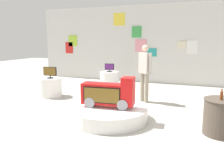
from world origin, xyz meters
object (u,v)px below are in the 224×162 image
at_px(novelty_firetruck_tv, 109,95).
at_px(shopper_browsing_near_truck, 145,69).
at_px(tv_on_left_rear, 50,72).
at_px(tv_on_right_rear, 109,68).
at_px(side_table_round, 223,117).
at_px(display_pedestal_left_rear, 51,87).
at_px(main_display_pedestal, 108,113).
at_px(display_pedestal_right_rear, 109,79).
at_px(bottle_on_side_table, 222,95).

distance_m(novelty_firetruck_tv, shopper_browsing_near_truck, 2.02).
relative_size(tv_on_left_rear, tv_on_right_rear, 1.27).
bearing_deg(tv_on_right_rear, side_table_round, -42.99).
bearing_deg(novelty_firetruck_tv, tv_on_right_rear, 111.92).
height_order(novelty_firetruck_tv, display_pedestal_left_rear, novelty_firetruck_tv).
relative_size(main_display_pedestal, shopper_browsing_near_truck, 1.08).
relative_size(display_pedestal_right_rear, tv_on_right_rear, 2.02).
bearing_deg(main_display_pedestal, tv_on_left_rear, 151.46).
bearing_deg(tv_on_left_rear, novelty_firetruck_tv, -28.39).
height_order(main_display_pedestal, novelty_firetruck_tv, novelty_firetruck_tv).
relative_size(novelty_firetruck_tv, bottle_on_side_table, 5.68).
bearing_deg(shopper_browsing_near_truck, display_pedestal_left_rear, -171.48).
distance_m(side_table_round, shopper_browsing_near_truck, 2.90).
relative_size(main_display_pedestal, tv_on_right_rear, 4.99).
bearing_deg(novelty_firetruck_tv, shopper_browsing_near_truck, 78.78).
bearing_deg(main_display_pedestal, novelty_firetruck_tv, -9.45).
bearing_deg(side_table_round, shopper_browsing_near_truck, 137.07).
height_order(main_display_pedestal, display_pedestal_right_rear, display_pedestal_right_rear).
relative_size(tv_on_left_rear, bottle_on_side_table, 2.15).
bearing_deg(novelty_firetruck_tv, side_table_round, 0.43).
bearing_deg(shopper_browsing_near_truck, tv_on_left_rear, -171.41).
xyz_separation_m(novelty_firetruck_tv, display_pedestal_left_rear, (-2.73, 1.48, -0.31)).
relative_size(display_pedestal_left_rear, bottle_on_side_table, 3.37).
xyz_separation_m(display_pedestal_left_rear, shopper_browsing_near_truck, (3.12, 0.47, 0.71)).
xyz_separation_m(main_display_pedestal, display_pedestal_left_rear, (-2.70, 1.48, 0.15)).
relative_size(novelty_firetruck_tv, shopper_browsing_near_truck, 0.73).
bearing_deg(novelty_firetruck_tv, main_display_pedestal, 170.55).
bearing_deg(main_display_pedestal, bottle_on_side_table, -0.91).
bearing_deg(main_display_pedestal, display_pedestal_right_rear, 111.59).
bearing_deg(display_pedestal_right_rear, shopper_browsing_near_truck, -43.12).
bearing_deg(bottle_on_side_table, tv_on_left_rear, 163.61).
xyz_separation_m(bottle_on_side_table, shopper_browsing_near_truck, (-2.02, 1.98, 0.20)).
bearing_deg(display_pedestal_left_rear, shopper_browsing_near_truck, 8.52).
relative_size(tv_on_left_rear, side_table_round, 0.63).
distance_m(side_table_round, bottle_on_side_table, 0.45).
relative_size(novelty_firetruck_tv, display_pedestal_left_rear, 1.68).
height_order(display_pedestal_left_rear, tv_on_left_rear, tv_on_left_rear).
xyz_separation_m(main_display_pedestal, bottle_on_side_table, (2.43, -0.04, 0.66)).
bearing_deg(side_table_round, display_pedestal_right_rear, 136.98).
relative_size(display_pedestal_left_rear, side_table_round, 0.99).
relative_size(main_display_pedestal, side_table_round, 2.48).
height_order(tv_on_left_rear, bottle_on_side_table, tv_on_left_rear).
distance_m(display_pedestal_left_rear, shopper_browsing_near_truck, 3.23).
bearing_deg(display_pedestal_left_rear, bottle_on_side_table, -16.43).
height_order(main_display_pedestal, display_pedestal_left_rear, display_pedestal_left_rear).
relative_size(novelty_firetruck_tv, tv_on_right_rear, 3.35).
bearing_deg(shopper_browsing_near_truck, display_pedestal_right_rear, 136.88).
height_order(side_table_round, shopper_browsing_near_truck, shopper_browsing_near_truck).
distance_m(novelty_firetruck_tv, bottle_on_side_table, 2.41).
height_order(main_display_pedestal, shopper_browsing_near_truck, shopper_browsing_near_truck).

